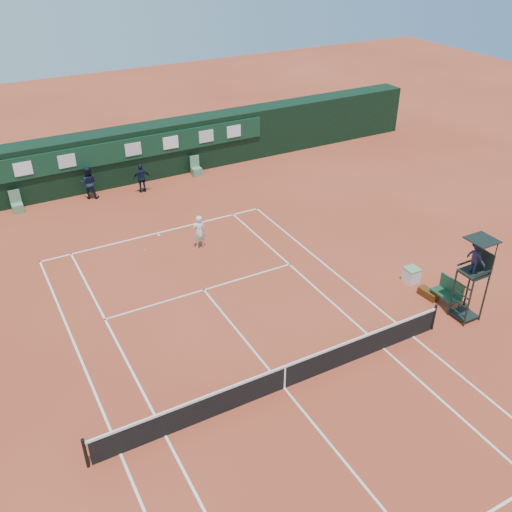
{
  "coord_description": "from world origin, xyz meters",
  "views": [
    {
      "loc": [
        -7.34,
        -11.54,
        13.33
      ],
      "look_at": [
        2.23,
        6.0,
        1.2
      ],
      "focal_mm": 40.0,
      "sensor_mm": 36.0,
      "label": 1
    }
  ],
  "objects_px": {
    "tennis_net": "(285,376)",
    "umpire_chair": "(476,263)",
    "cooler": "(411,275)",
    "player_bench": "(448,291)",
    "player": "(199,232)"
  },
  "relations": [
    {
      "from": "umpire_chair",
      "to": "player_bench",
      "type": "relative_size",
      "value": 2.85
    },
    {
      "from": "cooler",
      "to": "tennis_net",
      "type": "bearing_deg",
      "value": -160.32
    },
    {
      "from": "umpire_chair",
      "to": "player",
      "type": "bearing_deg",
      "value": 124.56
    },
    {
      "from": "player_bench",
      "to": "cooler",
      "type": "xyz_separation_m",
      "value": [
        -0.17,
        1.87,
        -0.27
      ]
    },
    {
      "from": "cooler",
      "to": "player",
      "type": "height_order",
      "value": "player"
    },
    {
      "from": "cooler",
      "to": "player",
      "type": "distance_m",
      "value": 9.54
    },
    {
      "from": "tennis_net",
      "to": "cooler",
      "type": "xyz_separation_m",
      "value": [
        7.89,
        2.82,
        -0.18
      ]
    },
    {
      "from": "umpire_chair",
      "to": "player_bench",
      "type": "distance_m",
      "value": 2.11
    },
    {
      "from": "tennis_net",
      "to": "umpire_chair",
      "type": "distance_m",
      "value": 8.2
    },
    {
      "from": "tennis_net",
      "to": "player_bench",
      "type": "relative_size",
      "value": 10.75
    },
    {
      "from": "player_bench",
      "to": "player",
      "type": "bearing_deg",
      "value": 127.85
    },
    {
      "from": "umpire_chair",
      "to": "player",
      "type": "xyz_separation_m",
      "value": [
        -6.69,
        9.71,
        -1.65
      ]
    },
    {
      "from": "umpire_chair",
      "to": "cooler",
      "type": "relative_size",
      "value": 5.3
    },
    {
      "from": "tennis_net",
      "to": "cooler",
      "type": "bearing_deg",
      "value": 19.68
    },
    {
      "from": "umpire_chair",
      "to": "player_bench",
      "type": "xyz_separation_m",
      "value": [
        0.09,
        0.99,
        -1.86
      ]
    }
  ]
}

